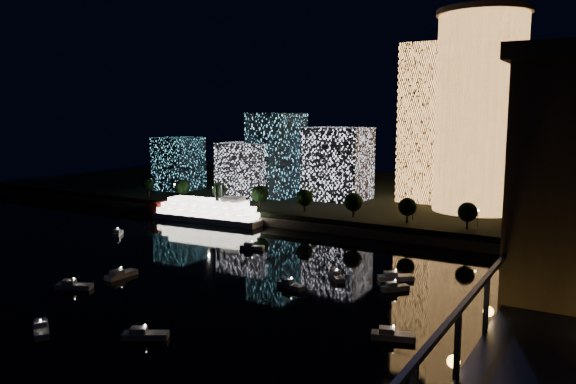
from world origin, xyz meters
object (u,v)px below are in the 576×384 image
at_px(tower_rectangular, 429,124).
at_px(riverboat, 203,211).
at_px(truss_bridge, 567,275).
at_px(tower_cylindrical, 479,112).

relative_size(tower_rectangular, riverboat, 1.28).
bearing_deg(riverboat, truss_bridge, -28.19).
height_order(tower_rectangular, truss_bridge, tower_rectangular).
xyz_separation_m(tower_cylindrical, truss_bridge, (40.70, -120.99, -26.16)).
bearing_deg(tower_cylindrical, truss_bridge, -71.41).
relative_size(tower_cylindrical, riverboat, 1.47).
relative_size(tower_rectangular, truss_bridge, 0.24).
height_order(tower_cylindrical, tower_rectangular, tower_cylindrical).
xyz_separation_m(tower_rectangular, riverboat, (-68.89, -64.28, -33.69)).
bearing_deg(tower_cylindrical, tower_rectangular, 148.11).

